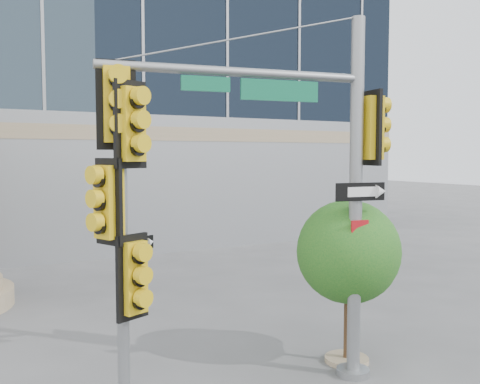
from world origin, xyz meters
TOP-DOWN VIEW (x-y plane):
  - main_signal_pole at (0.09, 0.11)m, footprint 5.28×1.30m
  - secondary_signal_pole at (-3.05, 0.49)m, footprint 1.04×0.75m
  - street_tree at (1.69, 0.52)m, footprint 2.17×2.12m

SIDE VIEW (x-z plane):
  - street_tree at x=1.69m, z-range 0.53..3.91m
  - secondary_signal_pole at x=-3.05m, z-range 0.49..6.04m
  - main_signal_pole at x=0.09m, z-range 0.82..7.69m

